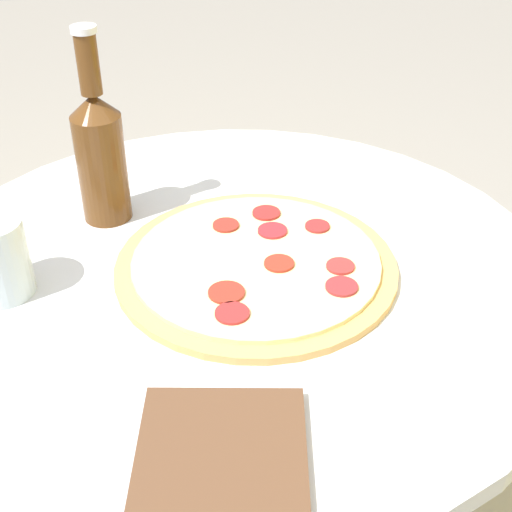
{
  "coord_description": "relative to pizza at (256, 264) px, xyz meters",
  "views": [
    {
      "loc": [
        0.72,
        -0.02,
        1.2
      ],
      "look_at": [
        0.01,
        0.03,
        0.71
      ],
      "focal_mm": 50.0,
      "sensor_mm": 36.0,
      "label": 1
    }
  ],
  "objects": [
    {
      "name": "table",
      "position": [
        -0.01,
        -0.03,
        -0.21
      ],
      "size": [
        0.81,
        0.81,
        0.69
      ],
      "color": "silver",
      "rests_on": "ground_plane"
    },
    {
      "name": "pizza_paddle",
      "position": [
        0.32,
        -0.05,
        -0.0
      ],
      "size": [
        0.3,
        0.16,
        0.02
      ],
      "rotation": [
        0.0,
        0.0,
        -0.08
      ],
      "color": "brown",
      "rests_on": "table"
    },
    {
      "name": "beer_bottle",
      "position": [
        -0.14,
        -0.19,
        0.09
      ],
      "size": [
        0.07,
        0.07,
        0.26
      ],
      "color": "#563314",
      "rests_on": "table"
    },
    {
      "name": "pizza",
      "position": [
        0.0,
        0.0,
        0.0
      ],
      "size": [
        0.34,
        0.34,
        0.02
      ],
      "color": "tan",
      "rests_on": "table"
    }
  ]
}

